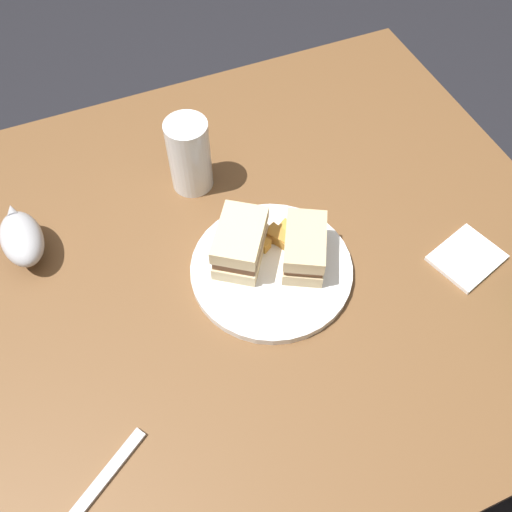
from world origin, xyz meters
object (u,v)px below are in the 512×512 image
Objects in this scene: gravy_boat at (22,238)px; napkin at (467,258)px; sandwich_half_left at (305,248)px; sandwich_half_right at (242,242)px; plate at (271,269)px; fork at (96,488)px; pint_glass at (190,159)px.

napkin is at bearing -23.73° from gravy_boat.
sandwich_half_left is 0.95× the size of sandwich_half_right.
sandwich_half_left is at bearing -28.12° from sandwich_half_right.
plate is 0.41m from fork.
gravy_boat is 1.18× the size of napkin.
sandwich_half_left reaches higher than plate.
sandwich_half_right is 1.01× the size of gravy_boat.
plate is 2.06× the size of gravy_boat.
pint_glass reaches higher than napkin.
sandwich_half_left is at bearing 159.40° from napkin.
sandwich_half_right is 1.20× the size of napkin.
sandwich_half_left is 0.70× the size of fork.
napkin is 0.67m from fork.
sandwich_half_right is 0.38m from napkin.
sandwich_half_right is at bearing 151.88° from sandwich_half_left.
fork is (-0.40, -0.22, -0.04)m from sandwich_half_left.
fork is at bearing -169.83° from napkin.
plate reaches higher than napkin.
gravy_boat reaches higher than plate.
pint_glass reaches higher than fork.
sandwich_half_right is (-0.09, 0.05, 0.00)m from sandwich_half_left.
sandwich_half_right is at bearing -172.64° from fork.
fork is (0.02, -0.42, -0.04)m from gravy_boat.
napkin is at bearing -18.31° from plate.
napkin is (0.31, -0.10, -0.00)m from plate.
sandwich_half_right is 0.36m from gravy_boat.
pint_glass is at bearing 103.23° from plate.
pint_glass reaches higher than sandwich_half_right.
pint_glass is 0.79× the size of fork.
sandwich_half_right is at bearing 130.43° from plate.
sandwich_half_right is 0.41m from fork.
plate is 1.48× the size of fork.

